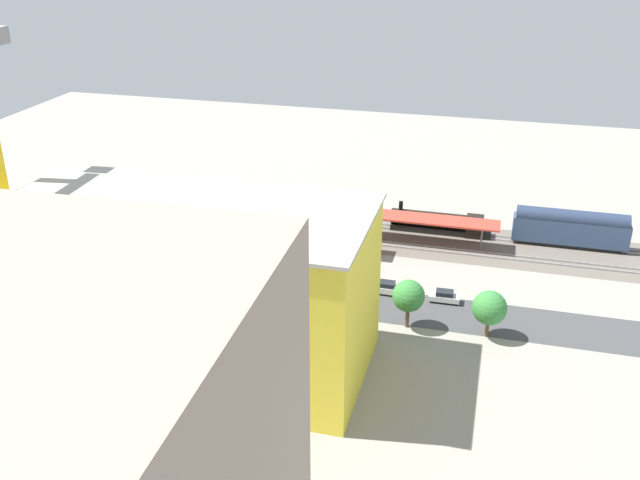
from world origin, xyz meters
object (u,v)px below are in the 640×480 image
object	(u,v)px
platform_canopy_far	(333,210)
parked_car_1	(386,288)
parked_car_2	(330,281)
construction_building	(191,287)
parked_car_5	(185,264)
passenger_coach	(571,227)
box_truck_1	(150,271)
traffic_light	(130,232)
parked_car_6	(132,258)
platform_canopy_near	(239,219)
freight_coach_far	(215,208)
street_tree_1	(489,308)
street_tree_0	(193,262)
street_tree_2	(183,266)
parked_car_4	(229,270)
parked_car_3	(283,277)
street_tree_3	(409,296)
parked_car_0	(444,297)
locomotive	(441,223)
box_truck_0	(176,278)
box_truck_2	(134,270)

from	to	relation	value
platform_canopy_far	parked_car_1	xyz separation A→B (m)	(-12.30, 18.54, -3.32)
parked_car_2	construction_building	distance (m)	26.10
parked_car_5	passenger_coach	bearing A→B (deg)	-157.82
box_truck_1	traffic_light	xyz separation A→B (m)	(6.33, -6.33, 2.72)
parked_car_2	parked_car_6	distance (m)	31.29
platform_canopy_near	freight_coach_far	world-z (taller)	freight_coach_far
passenger_coach	parked_car_2	bearing A→B (deg)	34.20
parked_car_1	street_tree_1	bearing A→B (deg)	151.36
freight_coach_far	street_tree_0	world-z (taller)	street_tree_0
street_tree_0	parked_car_6	bearing A→B (deg)	-28.81
passenger_coach	traffic_light	xyz separation A→B (m)	(65.88, 22.06, 1.16)
box_truck_1	street_tree_2	xyz separation A→B (m)	(-6.89, 3.14, 3.21)
freight_coach_far	street_tree_1	xyz separation A→B (m)	(-46.77, 24.06, 0.81)
parked_car_2	traffic_light	distance (m)	32.19
parked_car_2	parked_car_4	xyz separation A→B (m)	(15.43, 0.44, -0.08)
parked_car_2	parked_car_3	size ratio (longest dim) A/B	0.93
street_tree_1	platform_canopy_far	bearing A→B (deg)	-44.70
platform_canopy_near	street_tree_2	xyz separation A→B (m)	(0.60, 19.85, 1.05)
construction_building	street_tree_3	distance (m)	27.70
platform_canopy_far	street_tree_0	world-z (taller)	street_tree_0
platform_canopy_near	parked_car_4	xyz separation A→B (m)	(-2.72, 11.81, -3.13)
parked_car_3	construction_building	bearing A→B (deg)	78.56
parked_car_2	platform_canopy_near	bearing A→B (deg)	-32.07
street_tree_3	parked_car_5	bearing A→B (deg)	-13.19
parked_car_5	parked_car_6	world-z (taller)	parked_car_6
parked_car_5	street_tree_2	world-z (taller)	street_tree_2
construction_building	parked_car_4	bearing A→B (deg)	-79.15
parked_car_0	construction_building	world-z (taller)	construction_building
platform_canopy_far	construction_building	xyz separation A→B (m)	(7.08, 40.21, 5.53)
parked_car_1	street_tree_0	bearing A→B (deg)	17.29
parked_car_5	freight_coach_far	bearing A→B (deg)	-84.52
parked_car_4	platform_canopy_near	bearing A→B (deg)	-77.03
locomotive	street_tree_0	bearing A→B (deg)	45.27
traffic_light	parked_car_4	bearing A→B (deg)	175.05
platform_canopy_near	parked_car_5	world-z (taller)	platform_canopy_near
freight_coach_far	parked_car_3	xyz separation A→B (m)	(-17.29, 16.77, -2.51)
parked_car_6	street_tree_0	size ratio (longest dim) A/B	0.56
locomotive	street_tree_3	distance (m)	31.46
parked_car_0	traffic_light	distance (m)	48.50
parked_car_6	box_truck_0	distance (m)	11.84
parked_car_4	box_truck_1	xyz separation A→B (m)	(10.21, 4.90, 0.97)
box_truck_1	street_tree_2	distance (m)	8.22
street_tree_1	street_tree_3	size ratio (longest dim) A/B	0.95
parked_car_6	construction_building	world-z (taller)	construction_building
construction_building	street_tree_1	world-z (taller)	construction_building
freight_coach_far	parked_car_3	size ratio (longest dim) A/B	3.95
parked_car_5	box_truck_1	size ratio (longest dim) A/B	0.46
parked_car_6	street_tree_0	distance (m)	16.56
construction_building	box_truck_2	bearing A→B (deg)	-44.21
parked_car_0	street_tree_3	bearing A→B (deg)	62.65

